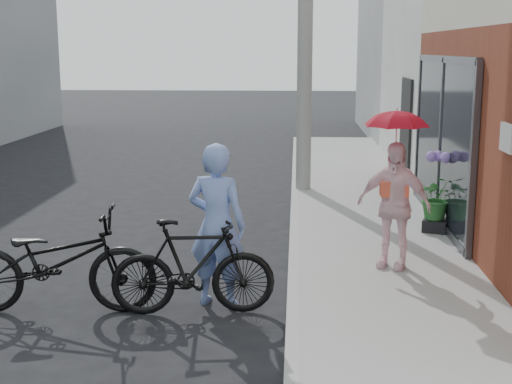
# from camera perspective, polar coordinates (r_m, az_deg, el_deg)

# --- Properties ---
(ground) EXTENTS (80.00, 80.00, 0.00)m
(ground) POSITION_cam_1_polar(r_m,az_deg,el_deg) (7.89, -3.98, -8.90)
(ground) COLOR black
(ground) RESTS_ON ground
(sidewalk) EXTENTS (2.20, 24.00, 0.12)m
(sidewalk) POSITION_cam_1_polar(r_m,az_deg,el_deg) (9.78, 9.86, -4.64)
(sidewalk) COLOR gray
(sidewalk) RESTS_ON ground
(curb) EXTENTS (0.12, 24.00, 0.12)m
(curb) POSITION_cam_1_polar(r_m,az_deg,el_deg) (9.71, 3.02, -4.59)
(curb) COLOR #9E9E99
(curb) RESTS_ON ground
(east_building_far) EXTENTS (8.00, 8.00, 7.00)m
(east_building_far) POSITION_cam_1_polar(r_m,az_deg,el_deg) (24.17, 18.69, 12.65)
(east_building_far) COLOR gray
(east_building_far) RESTS_ON ground
(utility_pole) EXTENTS (0.28, 0.28, 7.00)m
(utility_pole) POSITION_cam_1_polar(r_m,az_deg,el_deg) (13.36, 3.98, 14.67)
(utility_pole) COLOR #9E9E99
(utility_pole) RESTS_ON ground
(officer) EXTENTS (0.74, 0.58, 1.77)m
(officer) POSITION_cam_1_polar(r_m,az_deg,el_deg) (7.60, -3.14, -2.68)
(officer) COLOR #7A94D9
(officer) RESTS_ON ground
(bike_left) EXTENTS (2.15, 0.90, 1.10)m
(bike_left) POSITION_cam_1_polar(r_m,az_deg,el_deg) (7.76, -15.74, -5.38)
(bike_left) COLOR black
(bike_left) RESTS_ON ground
(bike_right) EXTENTS (1.75, 0.68, 1.02)m
(bike_right) POSITION_cam_1_polar(r_m,az_deg,el_deg) (7.46, -5.06, -5.98)
(bike_right) COLOR black
(bike_right) RESTS_ON ground
(kimono_woman) EXTENTS (0.97, 0.71, 1.54)m
(kimono_woman) POSITION_cam_1_polar(r_m,az_deg,el_deg) (8.71, 10.94, -1.04)
(kimono_woman) COLOR #FFD5DF
(kimono_woman) RESTS_ON sidewalk
(parasol) EXTENTS (0.74, 0.74, 0.65)m
(parasol) POSITION_cam_1_polar(r_m,az_deg,el_deg) (8.55, 11.22, 6.13)
(parasol) COLOR red
(parasol) RESTS_ON kimono_woman
(planter) EXTENTS (0.44, 0.44, 0.18)m
(planter) POSITION_cam_1_polar(r_m,az_deg,el_deg) (10.70, 14.17, -2.60)
(planter) COLOR black
(planter) RESTS_ON sidewalk
(potted_plant) EXTENTS (0.59, 0.51, 0.65)m
(potted_plant) POSITION_cam_1_polar(r_m,az_deg,el_deg) (10.61, 14.28, -0.42)
(potted_plant) COLOR #29682B
(potted_plant) RESTS_ON planter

